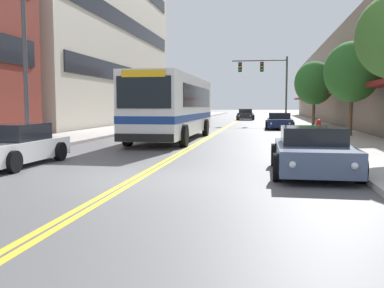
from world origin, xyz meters
name	(u,v)px	position (x,y,z in m)	size (l,w,h in m)	color
ground_plane	(235,122)	(0.00, 37.00, 0.00)	(240.00, 240.00, 0.00)	#565659
sidewalk_left	(170,121)	(-7.33, 37.00, 0.08)	(3.66, 106.00, 0.15)	#B2ADA5
sidewalk_right	(304,122)	(7.33, 37.00, 0.08)	(3.66, 106.00, 0.15)	#B2ADA5
centre_line	(235,122)	(0.00, 37.00, 0.00)	(0.34, 106.00, 0.01)	yellow
storefront_row_right	(365,81)	(13.39, 37.00, 4.32)	(9.10, 68.00, 8.64)	gray
city_bus	(174,105)	(-1.62, 12.11, 1.86)	(2.86, 11.53, 3.30)	silver
car_black_parked_left_near	(179,120)	(-4.27, 26.70, 0.57)	(2.08, 4.58, 1.21)	black
car_silver_parked_left_mid	(191,117)	(-4.38, 33.26, 0.66)	(2.07, 4.50, 1.42)	#B7B7BC
car_white_parked_left_far	(13,146)	(-4.44, 1.62, 0.58)	(1.99, 4.46, 1.27)	white
car_slate_blue_parked_right_foreground	(312,152)	(4.43, 1.53, 0.59)	(2.14, 4.36, 1.25)	#475675
car_navy_parked_right_mid	(279,121)	(4.30, 23.78, 0.58)	(2.13, 4.90, 1.24)	#19234C
car_charcoal_moving_lead	(246,115)	(0.83, 43.67, 0.63)	(2.13, 4.54, 1.36)	#232328
traffic_signal_mast	(268,77)	(3.41, 32.06, 4.59)	(5.34, 0.38, 6.48)	#47474C
street_tree_right_mid	(352,72)	(7.85, 14.55, 3.65)	(3.02, 3.02, 5.17)	brown
street_tree_right_far	(314,83)	(7.33, 27.99, 3.73)	(3.36, 3.36, 5.43)	brown
fire_hydrant	(319,129)	(5.95, 12.82, 0.62)	(0.35, 0.27, 0.94)	red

